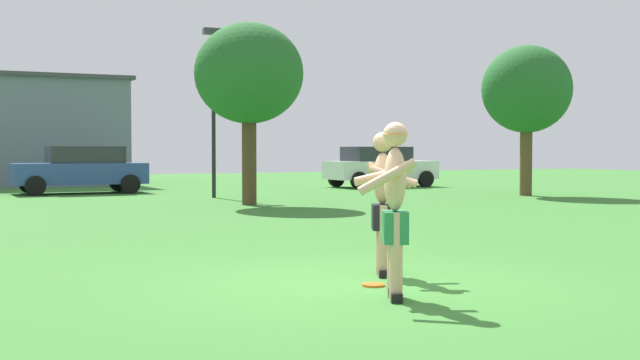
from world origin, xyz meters
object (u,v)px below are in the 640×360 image
object	(u,v)px
car_blue_near_post	(81,169)
tree_left_field	(249,75)
tree_right_field	(527,90)
lamp_post	(213,93)
car_white_far_end	(380,166)
player_in_black	(383,200)
player_with_cap	(394,201)
frisbee	(373,285)

from	to	relation	value
car_blue_near_post	tree_left_field	bearing A→B (deg)	-68.18
tree_right_field	car_blue_near_post	bearing A→B (deg)	149.38
car_blue_near_post	lamp_post	size ratio (longest dim) A/B	0.84
car_blue_near_post	tree_right_field	bearing A→B (deg)	-30.62
lamp_post	tree_right_field	distance (m)	9.90
car_white_far_end	lamp_post	xyz separation A→B (m)	(-8.11, -3.97, 2.39)
car_blue_near_post	tree_left_field	size ratio (longest dim) A/B	0.89
lamp_post	tree_right_field	bearing A→B (deg)	-19.05
car_blue_near_post	player_in_black	bearing A→B (deg)	-89.41
player_with_cap	car_white_far_end	size ratio (longest dim) A/B	0.41
tree_left_field	tree_right_field	distance (m)	9.53
player_with_cap	frisbee	size ratio (longest dim) A/B	6.90
player_with_cap	tree_right_field	world-z (taller)	tree_right_field
frisbee	tree_right_field	distance (m)	18.61
tree_left_field	tree_right_field	xyz separation A→B (m)	(9.53, 0.27, -0.10)
car_white_far_end	lamp_post	world-z (taller)	lamp_post
tree_right_field	player_with_cap	bearing A→B (deg)	-133.61
player_in_black	car_white_far_end	xyz separation A→B (m)	(11.17, 19.57, -0.06)
player_in_black	tree_left_field	size ratio (longest dim) A/B	0.35
tree_right_field	car_white_far_end	bearing A→B (deg)	99.87
tree_left_field	player_in_black	bearing A→B (deg)	-103.44
player_in_black	frisbee	world-z (taller)	player_in_black
player_with_cap	tree_left_field	distance (m)	14.16
lamp_post	car_white_far_end	bearing A→B (deg)	26.08
player_with_cap	frisbee	world-z (taller)	player_with_cap
car_blue_near_post	car_white_far_end	distance (m)	11.38
car_white_far_end	lamp_post	size ratio (longest dim) A/B	0.84
frisbee	car_white_far_end	size ratio (longest dim) A/B	0.06
player_with_cap	car_white_far_end	world-z (taller)	player_with_cap
frisbee	car_blue_near_post	distance (m)	20.48
player_in_black	tree_left_field	bearing A→B (deg)	76.56
player_in_black	tree_left_field	distance (m)	12.71
car_white_far_end	tree_right_field	world-z (taller)	tree_right_field
car_blue_near_post	tree_left_field	world-z (taller)	tree_left_field
lamp_post	frisbee	bearing A→B (deg)	-102.31
player_with_cap	lamp_post	size ratio (longest dim) A/B	0.34
frisbee	lamp_post	size ratio (longest dim) A/B	0.05
player_with_cap	car_blue_near_post	distance (m)	21.22
player_with_cap	lamp_post	xyz separation A→B (m)	(3.73, 16.97, 2.23)
car_white_far_end	frisbee	bearing A→B (deg)	-119.98
player_in_black	lamp_post	world-z (taller)	lamp_post
player_with_cap	frisbee	xyz separation A→B (m)	(0.19, 0.75, -0.97)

